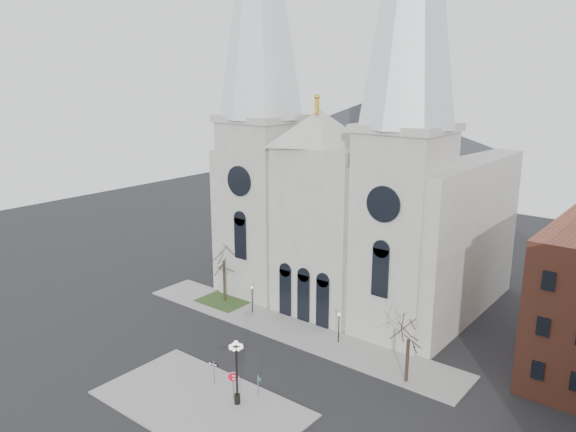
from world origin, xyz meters
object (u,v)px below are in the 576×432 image
Objects in this scene: street_name_sign at (258,384)px; one_way_sign at (214,369)px; globe_lamp at (236,364)px; stop_sign at (233,380)px.

one_way_sign is at bearing -147.84° from street_name_sign.
globe_lamp is 2.81× the size of street_name_sign.
street_name_sign is at bearing 68.77° from globe_lamp.
street_name_sign is (1.29, 1.74, -0.69)m from stop_sign.
globe_lamp is 2.65× the size of one_way_sign.
one_way_sign is at bearing 151.21° from stop_sign.
globe_lamp is 3.16m from street_name_sign.
one_way_sign is 1.06× the size of street_name_sign.
street_name_sign is at bearing 39.23° from stop_sign.
stop_sign is 0.47× the size of globe_lamp.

